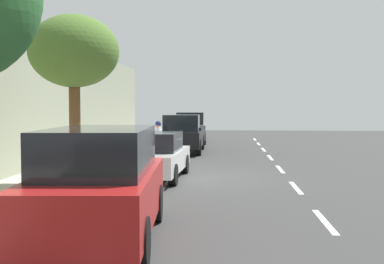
{
  "coord_description": "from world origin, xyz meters",
  "views": [
    {
      "loc": [
        -1.27,
        16.18,
        2.37
      ],
      "look_at": [
        0.27,
        -5.65,
        1.22
      ],
      "focal_mm": 45.88,
      "sensor_mm": 36.0,
      "label": 1
    }
  ],
  "objects_px": {
    "parked_suv_grey_nearest": "(190,127)",
    "street_tree_near_cyclist": "(74,53)",
    "parked_suv_red_far": "(100,183)",
    "bicycle_at_curb": "(161,152)",
    "parked_pickup_black_second": "(183,135)",
    "parked_sedan_white_mid": "(155,156)",
    "cyclist_with_backpack": "(157,136)",
    "fire_hydrant": "(24,205)"
  },
  "relations": [
    {
      "from": "cyclist_with_backpack",
      "to": "street_tree_near_cyclist",
      "type": "height_order",
      "value": "street_tree_near_cyclist"
    },
    {
      "from": "parked_pickup_black_second",
      "to": "parked_suv_red_far",
      "type": "relative_size",
      "value": 1.1
    },
    {
      "from": "parked_pickup_black_second",
      "to": "fire_hydrant",
      "type": "distance_m",
      "value": 16.4
    },
    {
      "from": "parked_pickup_black_second",
      "to": "street_tree_near_cyclist",
      "type": "bearing_deg",
      "value": 79.08
    },
    {
      "from": "parked_pickup_black_second",
      "to": "parked_sedan_white_mid",
      "type": "xyz_separation_m",
      "value": [
        0.1,
        9.2,
        -0.15
      ]
    },
    {
      "from": "parked_pickup_black_second",
      "to": "parked_suv_red_far",
      "type": "distance_m",
      "value": 16.65
    },
    {
      "from": "parked_suv_red_far",
      "to": "bicycle_at_curb",
      "type": "relative_size",
      "value": 2.85
    },
    {
      "from": "fire_hydrant",
      "to": "bicycle_at_curb",
      "type": "bearing_deg",
      "value": -94.14
    },
    {
      "from": "bicycle_at_curb",
      "to": "fire_hydrant",
      "type": "bearing_deg",
      "value": 85.86
    },
    {
      "from": "parked_sedan_white_mid",
      "to": "fire_hydrant",
      "type": "height_order",
      "value": "parked_sedan_white_mid"
    },
    {
      "from": "cyclist_with_backpack",
      "to": "bicycle_at_curb",
      "type": "bearing_deg",
      "value": 116.26
    },
    {
      "from": "parked_suv_grey_nearest",
      "to": "parked_sedan_white_mid",
      "type": "height_order",
      "value": "parked_suv_grey_nearest"
    },
    {
      "from": "parked_suv_grey_nearest",
      "to": "fire_hydrant",
      "type": "bearing_deg",
      "value": 86.51
    },
    {
      "from": "parked_pickup_black_second",
      "to": "cyclist_with_backpack",
      "type": "bearing_deg",
      "value": 76.82
    },
    {
      "from": "parked_suv_grey_nearest",
      "to": "parked_pickup_black_second",
      "type": "xyz_separation_m",
      "value": [
        -0.1,
        6.44,
        -0.13
      ]
    },
    {
      "from": "street_tree_near_cyclist",
      "to": "fire_hydrant",
      "type": "relative_size",
      "value": 5.8
    },
    {
      "from": "parked_suv_red_far",
      "to": "bicycle_at_curb",
      "type": "bearing_deg",
      "value": -87.17
    },
    {
      "from": "street_tree_near_cyclist",
      "to": "parked_sedan_white_mid",
      "type": "bearing_deg",
      "value": -136.59
    },
    {
      "from": "parked_pickup_black_second",
      "to": "parked_sedan_white_mid",
      "type": "distance_m",
      "value": 9.2
    },
    {
      "from": "parked_suv_red_far",
      "to": "street_tree_near_cyclist",
      "type": "bearing_deg",
      "value": -68.42
    },
    {
      "from": "cyclist_with_backpack",
      "to": "parked_sedan_white_mid",
      "type": "bearing_deg",
      "value": 97.27
    },
    {
      "from": "parked_suv_grey_nearest",
      "to": "street_tree_near_cyclist",
      "type": "bearing_deg",
      "value": 83.36
    },
    {
      "from": "bicycle_at_curb",
      "to": "street_tree_near_cyclist",
      "type": "distance_m",
      "value": 8.15
    },
    {
      "from": "parked_suv_grey_nearest",
      "to": "parked_suv_red_far",
      "type": "height_order",
      "value": "same"
    },
    {
      "from": "parked_suv_red_far",
      "to": "parked_sedan_white_mid",
      "type": "bearing_deg",
      "value": -89.04
    },
    {
      "from": "parked_suv_red_far",
      "to": "bicycle_at_curb",
      "type": "distance_m",
      "value": 12.71
    },
    {
      "from": "bicycle_at_curb",
      "to": "street_tree_near_cyclist",
      "type": "xyz_separation_m",
      "value": [
        1.55,
        7.18,
        3.54
      ]
    },
    {
      "from": "parked_suv_grey_nearest",
      "to": "fire_hydrant",
      "type": "relative_size",
      "value": 5.71
    },
    {
      "from": "parked_suv_red_far",
      "to": "parked_suv_grey_nearest",
      "type": "bearing_deg",
      "value": -89.67
    },
    {
      "from": "bicycle_at_curb",
      "to": "cyclist_with_backpack",
      "type": "relative_size",
      "value": 0.98
    },
    {
      "from": "parked_pickup_black_second",
      "to": "bicycle_at_curb",
      "type": "height_order",
      "value": "parked_pickup_black_second"
    },
    {
      "from": "cyclist_with_backpack",
      "to": "fire_hydrant",
      "type": "xyz_separation_m",
      "value": [
        0.67,
        12.82,
        -0.51
      ]
    },
    {
      "from": "street_tree_near_cyclist",
      "to": "parked_suv_red_far",
      "type": "bearing_deg",
      "value": 111.58
    },
    {
      "from": "parked_suv_red_far",
      "to": "street_tree_near_cyclist",
      "type": "relative_size",
      "value": 0.99
    },
    {
      "from": "fire_hydrant",
      "to": "parked_suv_grey_nearest",
      "type": "bearing_deg",
      "value": -93.49
    },
    {
      "from": "bicycle_at_curb",
      "to": "parked_sedan_white_mid",
      "type": "bearing_deg",
      "value": 95.47
    },
    {
      "from": "parked_suv_red_far",
      "to": "cyclist_with_backpack",
      "type": "relative_size",
      "value": 2.79
    },
    {
      "from": "parked_pickup_black_second",
      "to": "bicycle_at_curb",
      "type": "distance_m",
      "value": 4.05
    },
    {
      "from": "bicycle_at_curb",
      "to": "street_tree_near_cyclist",
      "type": "relative_size",
      "value": 0.35
    },
    {
      "from": "parked_pickup_black_second",
      "to": "bicycle_at_curb",
      "type": "xyz_separation_m",
      "value": [
        0.6,
        3.97,
        -0.53
      ]
    },
    {
      "from": "parked_suv_grey_nearest",
      "to": "street_tree_near_cyclist",
      "type": "relative_size",
      "value": 0.98
    },
    {
      "from": "parked_suv_grey_nearest",
      "to": "parked_sedan_white_mid",
      "type": "bearing_deg",
      "value": 90.02
    }
  ]
}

